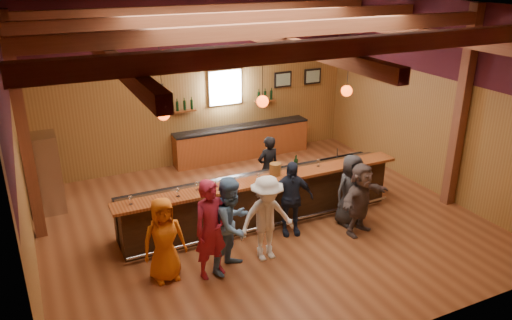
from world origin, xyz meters
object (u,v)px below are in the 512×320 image
object	(u,v)px
customer_redvest	(212,229)
customer_white	(267,219)
stainless_fridge	(44,174)
bartender	(268,168)
customer_denim	(232,224)
bar_counter	(260,198)
bottle_a	(296,165)
customer_orange	(164,240)
ice_bucket	(275,169)
customer_navy	(291,198)
back_bar_cabinet	(242,142)
customer_brown	(360,199)
customer_dark	(351,190)

from	to	relation	value
customer_redvest	customer_white	size ratio (longest dim) A/B	1.09
stainless_fridge	bartender	xyz separation A→B (m)	(4.77, -1.56, -0.13)
customer_denim	bar_counter	bearing A→B (deg)	16.64
customer_denim	stainless_fridge	bearing A→B (deg)	93.92
customer_redvest	bottle_a	xyz separation A→B (m)	(2.38, 1.23, 0.33)
customer_white	bartender	xyz separation A→B (m)	(1.21, 2.33, -0.07)
customer_orange	bartender	bearing A→B (deg)	32.38
customer_denim	ice_bucket	distance (m)	1.95
customer_navy	bar_counter	bearing A→B (deg)	126.82
back_bar_cabinet	customer_denim	world-z (taller)	customer_denim
customer_redvest	customer_brown	xyz separation A→B (m)	(3.26, 0.10, -0.15)
back_bar_cabinet	customer_brown	size ratio (longest dim) A/B	2.59
bar_counter	customer_redvest	size ratio (longest dim) A/B	3.42
customer_denim	customer_navy	distance (m)	1.70
customer_navy	bartender	xyz separation A→B (m)	(0.35, 1.69, -0.02)
bar_counter	customer_navy	bearing A→B (deg)	-69.05
back_bar_cabinet	customer_redvest	size ratio (longest dim) A/B	2.17
stainless_fridge	customer_brown	distance (m)	6.89
stainless_fridge	ice_bucket	xyz separation A→B (m)	(4.36, -2.69, 0.34)
customer_dark	stainless_fridge	bearing A→B (deg)	145.72
bar_counter	customer_white	xyz separation A→B (m)	(-0.55, -1.43, 0.32)
customer_brown	bottle_a	size ratio (longest dim) A/B	4.13
customer_redvest	customer_white	distance (m)	1.11
customer_white	customer_dark	size ratio (longest dim) A/B	1.07
customer_redvest	customer_white	xyz separation A→B (m)	(1.11, 0.06, -0.08)
customer_white	customer_brown	xyz separation A→B (m)	(2.16, 0.04, -0.07)
back_bar_cabinet	bartender	bearing A→B (deg)	-101.15
customer_denim	bottle_a	world-z (taller)	customer_denim
customer_orange	bottle_a	xyz separation A→B (m)	(3.17, 0.98, 0.47)
customer_navy	bottle_a	bearing A→B (deg)	68.02
customer_brown	ice_bucket	bearing A→B (deg)	121.69
back_bar_cabinet	customer_dark	xyz separation A→B (m)	(0.47, -4.55, 0.31)
customer_brown	customer_orange	bearing A→B (deg)	159.73
stainless_fridge	customer_denim	world-z (taller)	customer_denim
stainless_fridge	customer_brown	world-z (taller)	stainless_fridge
customer_white	customer_denim	bearing A→B (deg)	-178.38
customer_redvest	customer_brown	bearing A→B (deg)	-9.09
customer_denim	bottle_a	distance (m)	2.34
stainless_fridge	ice_bucket	distance (m)	5.13
back_bar_cabinet	customer_white	xyz separation A→B (m)	(-1.74, -5.00, 0.37)
customer_orange	customer_white	world-z (taller)	customer_white
customer_dark	bartender	xyz separation A→B (m)	(-1.00, 1.87, -0.01)
customer_orange	stainless_fridge	bearing A→B (deg)	112.14
ice_bucket	stainless_fridge	bearing A→B (deg)	148.29
customer_white	bottle_a	xyz separation A→B (m)	(1.28, 1.17, 0.41)
back_bar_cabinet	customer_redvest	distance (m)	5.82
customer_orange	customer_brown	world-z (taller)	customer_orange
ice_bucket	customer_orange	bearing A→B (deg)	-159.56
customer_denim	ice_bucket	world-z (taller)	customer_denim
bottle_a	customer_brown	bearing A→B (deg)	-52.05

